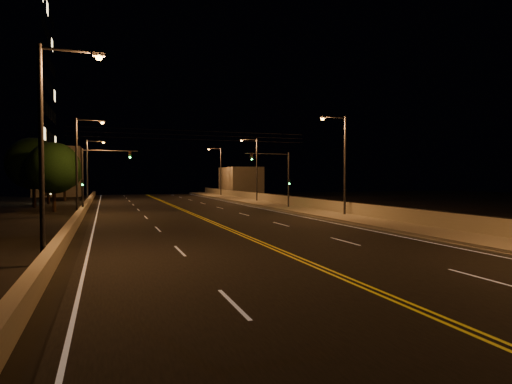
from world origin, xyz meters
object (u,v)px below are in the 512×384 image
object	(u,v)px
streetlight_3	(219,168)
streetlight_5	(80,160)
streetlight_2	(255,166)
traffic_signal_left	(94,173)
streetlight_4	(49,138)
traffic_signal_right	(280,173)
streetlight_6	(89,166)
streetlight_1	(342,159)
tree_1	(34,164)
tree_2	(48,166)
tree_0	(54,168)
tree_3	(64,172)

from	to	relation	value
streetlight_3	streetlight_5	world-z (taller)	same
streetlight_2	traffic_signal_left	size ratio (longest dim) A/B	1.41
streetlight_4	traffic_signal_right	world-z (taller)	streetlight_4
streetlight_4	streetlight_2	bearing A→B (deg)	59.44
traffic_signal_left	streetlight_4	bearing A→B (deg)	-92.66
streetlight_6	traffic_signal_left	xyz separation A→B (m)	(1.10, -22.36, -1.18)
traffic_signal_right	traffic_signal_left	size ratio (longest dim) A/B	1.00
streetlight_1	tree_1	world-z (taller)	streetlight_1
traffic_signal_right	tree_2	distance (m)	31.63
streetlight_2	tree_2	bearing A→B (deg)	165.35
streetlight_2	traffic_signal_right	bearing A→B (deg)	-96.82
tree_0	tree_1	xyz separation A→B (m)	(-2.88, 7.39, 0.65)
traffic_signal_right	tree_0	size ratio (longest dim) A/B	0.88
streetlight_2	streetlight_4	world-z (taller)	same
streetlight_1	traffic_signal_left	distance (m)	22.80
streetlight_3	streetlight_2	bearing A→B (deg)	-90.00
streetlight_4	traffic_signal_left	size ratio (longest dim) A/B	1.41
streetlight_5	traffic_signal_left	size ratio (longest dim) A/B	1.41
tree_1	tree_3	xyz separation A→B (m)	(2.08, 13.96, -0.81)
streetlight_1	tree_1	distance (m)	35.34
traffic_signal_left	tree_3	distance (m)	26.79
streetlight_6	tree_2	size ratio (longest dim) A/B	1.10
streetlight_2	streetlight_5	xyz separation A→B (m)	(-21.42, -13.95, 0.00)
tree_0	tree_2	distance (m)	14.62
streetlight_2	tree_1	world-z (taller)	streetlight_2
streetlight_6	streetlight_5	bearing A→B (deg)	-90.00
traffic_signal_right	tree_1	world-z (taller)	tree_1
streetlight_5	streetlight_6	world-z (taller)	same
traffic_signal_right	traffic_signal_left	distance (m)	18.82
streetlight_2	streetlight_4	size ratio (longest dim) A/B	1.00
traffic_signal_left	streetlight_2	bearing A→B (deg)	31.73
traffic_signal_right	tree_1	bearing A→B (deg)	154.13
streetlight_1	streetlight_3	distance (m)	42.14
traffic_signal_right	tree_3	size ratio (longest dim) A/B	0.91
streetlight_6	tree_3	distance (m)	5.45
streetlight_2	traffic_signal_right	xyz separation A→B (m)	(-1.50, -12.57, -1.18)
streetlight_2	tree_2	distance (m)	27.29
streetlight_6	streetlight_1	bearing A→B (deg)	-56.71
tree_1	streetlight_3	bearing A→B (deg)	35.68
traffic_signal_right	streetlight_3	bearing A→B (deg)	87.30
streetlight_2	traffic_signal_right	distance (m)	12.71
streetlight_2	tree_1	size ratio (longest dim) A/B	1.09
streetlight_2	streetlight_3	xyz separation A→B (m)	(0.00, 19.31, 0.00)
streetlight_2	streetlight_3	distance (m)	19.31
streetlight_2	streetlight_5	size ratio (longest dim) A/B	1.00
streetlight_2	tree_0	world-z (taller)	streetlight_2
traffic_signal_left	tree_1	world-z (taller)	tree_1
traffic_signal_left	tree_2	size ratio (longest dim) A/B	0.77
streetlight_5	streetlight_6	size ratio (longest dim) A/B	1.00
streetlight_4	tree_3	xyz separation A→B (m)	(-3.59, 50.10, -0.81)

